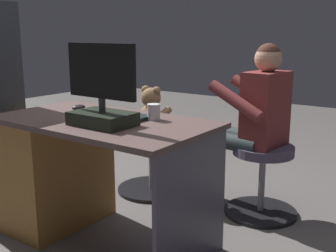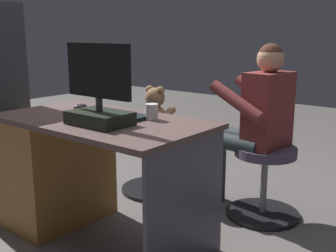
{
  "view_description": "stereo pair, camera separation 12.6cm",
  "coord_description": "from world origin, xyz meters",
  "px_view_note": "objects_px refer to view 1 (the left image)",
  "views": [
    {
      "loc": [
        -1.63,
        1.98,
        1.21
      ],
      "look_at": [
        -0.18,
        -0.04,
        0.65
      ],
      "focal_mm": 44.61,
      "sensor_mm": 36.0,
      "label": 1
    },
    {
      "loc": [
        -1.73,
        1.9,
        1.21
      ],
      "look_at": [
        -0.18,
        -0.04,
        0.65
      ],
      "focal_mm": 44.61,
      "sensor_mm": 36.0,
      "label": 2
    }
  ],
  "objects_px": {
    "tv_remote": "(91,115)",
    "office_chair_teddy": "(152,158)",
    "person": "(251,116)",
    "desk": "(67,167)",
    "keyboard": "(117,115)",
    "visitor_chair": "(262,175)",
    "computer_mouse": "(79,108)",
    "cup": "(154,112)",
    "monitor": "(102,100)",
    "teddy_bear": "(152,111)"
  },
  "relations": [
    {
      "from": "cup",
      "to": "teddy_bear",
      "type": "distance_m",
      "value": 0.83
    },
    {
      "from": "keyboard",
      "to": "computer_mouse",
      "type": "xyz_separation_m",
      "value": [
        0.32,
        -0.0,
        0.01
      ]
    },
    {
      "from": "cup",
      "to": "desk",
      "type": "bearing_deg",
      "value": 15.87
    },
    {
      "from": "keyboard",
      "to": "office_chair_teddy",
      "type": "xyz_separation_m",
      "value": [
        0.28,
        -0.68,
        -0.48
      ]
    },
    {
      "from": "monitor",
      "to": "visitor_chair",
      "type": "xyz_separation_m",
      "value": [
        -0.48,
        -0.99,
        -0.59
      ]
    },
    {
      "from": "computer_mouse",
      "to": "teddy_bear",
      "type": "bearing_deg",
      "value": -93.3
    },
    {
      "from": "keyboard",
      "to": "cup",
      "type": "bearing_deg",
      "value": -167.42
    },
    {
      "from": "keyboard",
      "to": "visitor_chair",
      "type": "bearing_deg",
      "value": -126.64
    },
    {
      "from": "tv_remote",
      "to": "teddy_bear",
      "type": "xyz_separation_m",
      "value": [
        0.17,
        -0.79,
        -0.11
      ]
    },
    {
      "from": "computer_mouse",
      "to": "monitor",
      "type": "bearing_deg",
      "value": 152.6
    },
    {
      "from": "monitor",
      "to": "computer_mouse",
      "type": "distance_m",
      "value": 0.49
    },
    {
      "from": "keyboard",
      "to": "office_chair_teddy",
      "type": "bearing_deg",
      "value": -67.26
    },
    {
      "from": "computer_mouse",
      "to": "cup",
      "type": "bearing_deg",
      "value": -174.88
    },
    {
      "from": "monitor",
      "to": "person",
      "type": "bearing_deg",
      "value": -111.63
    },
    {
      "from": "desk",
      "to": "visitor_chair",
      "type": "height_order",
      "value": "desk"
    },
    {
      "from": "keyboard",
      "to": "computer_mouse",
      "type": "height_order",
      "value": "computer_mouse"
    },
    {
      "from": "tv_remote",
      "to": "office_chair_teddy",
      "type": "height_order",
      "value": "tv_remote"
    },
    {
      "from": "cup",
      "to": "visitor_chair",
      "type": "height_order",
      "value": "cup"
    },
    {
      "from": "computer_mouse",
      "to": "visitor_chair",
      "type": "relative_size",
      "value": 0.2
    },
    {
      "from": "person",
      "to": "desk",
      "type": "bearing_deg",
      "value": 46.83
    },
    {
      "from": "computer_mouse",
      "to": "tv_remote",
      "type": "height_order",
      "value": "computer_mouse"
    },
    {
      "from": "tv_remote",
      "to": "person",
      "type": "height_order",
      "value": "person"
    },
    {
      "from": "monitor",
      "to": "tv_remote",
      "type": "bearing_deg",
      "value": -29.44
    },
    {
      "from": "office_chair_teddy",
      "to": "keyboard",
      "type": "bearing_deg",
      "value": 112.74
    },
    {
      "from": "monitor",
      "to": "teddy_bear",
      "type": "bearing_deg",
      "value": -67.21
    },
    {
      "from": "keyboard",
      "to": "person",
      "type": "height_order",
      "value": "person"
    },
    {
      "from": "monitor",
      "to": "visitor_chair",
      "type": "distance_m",
      "value": 1.25
    },
    {
      "from": "person",
      "to": "visitor_chair",
      "type": "bearing_deg",
      "value": -173.48
    },
    {
      "from": "teddy_bear",
      "to": "keyboard",
      "type": "bearing_deg",
      "value": 112.39
    },
    {
      "from": "computer_mouse",
      "to": "teddy_bear",
      "type": "distance_m",
      "value": 0.7
    },
    {
      "from": "office_chair_teddy",
      "to": "teddy_bear",
      "type": "height_order",
      "value": "teddy_bear"
    },
    {
      "from": "monitor",
      "to": "cup",
      "type": "height_order",
      "value": "monitor"
    },
    {
      "from": "teddy_bear",
      "to": "visitor_chair",
      "type": "bearing_deg",
      "value": -174.27
    },
    {
      "from": "desk",
      "to": "teddy_bear",
      "type": "relative_size",
      "value": 3.68
    },
    {
      "from": "office_chair_teddy",
      "to": "visitor_chair",
      "type": "xyz_separation_m",
      "value": [
        -0.86,
        -0.1,
        0.01
      ]
    },
    {
      "from": "monitor",
      "to": "teddy_bear",
      "type": "relative_size",
      "value": 1.31
    },
    {
      "from": "teddy_bear",
      "to": "person",
      "type": "relative_size",
      "value": 0.3
    },
    {
      "from": "monitor",
      "to": "tv_remote",
      "type": "xyz_separation_m",
      "value": [
        0.21,
        -0.12,
        -0.13
      ]
    },
    {
      "from": "computer_mouse",
      "to": "visitor_chair",
      "type": "height_order",
      "value": "computer_mouse"
    },
    {
      "from": "keyboard",
      "to": "office_chair_teddy",
      "type": "distance_m",
      "value": 0.88
    },
    {
      "from": "office_chair_teddy",
      "to": "visitor_chair",
      "type": "distance_m",
      "value": 0.87
    },
    {
      "from": "teddy_bear",
      "to": "person",
      "type": "bearing_deg",
      "value": -174.36
    },
    {
      "from": "keyboard",
      "to": "computer_mouse",
      "type": "bearing_deg",
      "value": -0.2
    },
    {
      "from": "keyboard",
      "to": "desk",
      "type": "bearing_deg",
      "value": 18.04
    },
    {
      "from": "tv_remote",
      "to": "teddy_bear",
      "type": "relative_size",
      "value": 0.44
    },
    {
      "from": "monitor",
      "to": "computer_mouse",
      "type": "xyz_separation_m",
      "value": [
        0.42,
        -0.22,
        -0.12
      ]
    },
    {
      "from": "desk",
      "to": "teddy_bear",
      "type": "bearing_deg",
      "value": -93.58
    },
    {
      "from": "teddy_bear",
      "to": "visitor_chair",
      "type": "height_order",
      "value": "teddy_bear"
    },
    {
      "from": "desk",
      "to": "person",
      "type": "relative_size",
      "value": 1.1
    },
    {
      "from": "desk",
      "to": "computer_mouse",
      "type": "bearing_deg",
      "value": -95.35
    }
  ]
}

